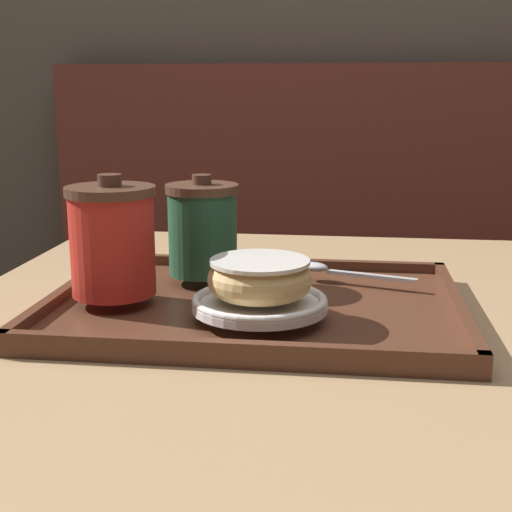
# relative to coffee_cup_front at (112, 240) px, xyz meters

# --- Properties ---
(booth_bench) EXTENTS (1.66, 0.44, 1.00)m
(booth_bench) POSITION_rel_coffee_cup_front_xyz_m (0.35, 0.91, -0.47)
(booth_bench) COLOR brown
(booth_bench) RESTS_ON ground_plane
(cafe_table) EXTENTS (0.78, 0.83, 0.70)m
(cafe_table) POSITION_rel_coffee_cup_front_xyz_m (0.19, 0.04, -0.26)
(cafe_table) COLOR tan
(cafe_table) RESTS_ON ground_plane
(serving_tray) EXTENTS (0.44, 0.33, 0.02)m
(serving_tray) POSITION_rel_coffee_cup_front_xyz_m (0.15, 0.03, -0.08)
(serving_tray) COLOR #512D1E
(serving_tray) RESTS_ON cafe_table
(coffee_cup_front) EXTENTS (0.09, 0.09, 0.13)m
(coffee_cup_front) POSITION_rel_coffee_cup_front_xyz_m (0.00, 0.00, 0.00)
(coffee_cup_front) COLOR red
(coffee_cup_front) RESTS_ON serving_tray
(coffee_cup_rear) EXTENTS (0.09, 0.09, 0.12)m
(coffee_cup_rear) POSITION_rel_coffee_cup_front_xyz_m (0.08, 0.10, -0.00)
(coffee_cup_rear) COLOR #235638
(coffee_cup_rear) RESTS_ON serving_tray
(plate_with_chocolate_donut) EXTENTS (0.14, 0.14, 0.01)m
(plate_with_chocolate_donut) POSITION_rel_coffee_cup_front_xyz_m (0.16, -0.04, -0.05)
(plate_with_chocolate_donut) COLOR white
(plate_with_chocolate_donut) RESTS_ON serving_tray
(donut_chocolate_glazed) EXTENTS (0.10, 0.10, 0.04)m
(donut_chocolate_glazed) POSITION_rel_coffee_cup_front_xyz_m (0.16, -0.04, -0.03)
(donut_chocolate_glazed) COLOR #DBB270
(donut_chocolate_glazed) RESTS_ON plate_with_chocolate_donut
(spoon) EXTENTS (0.14, 0.06, 0.01)m
(spoon) POSITION_rel_coffee_cup_front_xyz_m (0.23, 0.12, -0.05)
(spoon) COLOR silver
(spoon) RESTS_ON serving_tray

